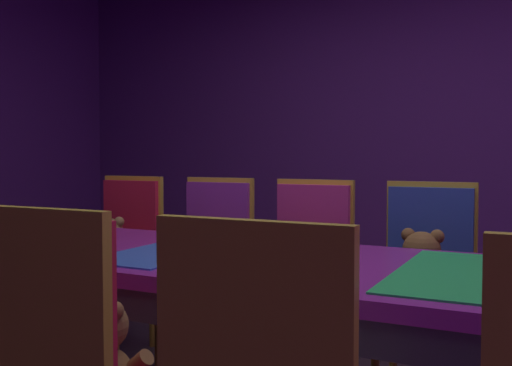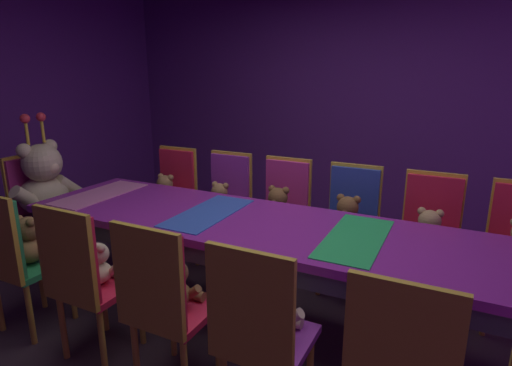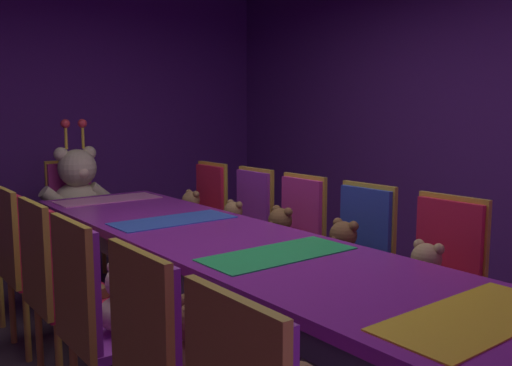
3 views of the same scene
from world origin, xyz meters
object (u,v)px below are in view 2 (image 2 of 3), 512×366
(chair_left_2, at_px, (257,324))
(teddy_left_5, at_px, (31,242))
(teddy_right_2, at_px, (347,220))
(king_teddy_bear, at_px, (46,184))
(teddy_left_4, at_px, (100,265))
(teddy_right_4, at_px, (219,201))
(chair_left_1, at_px, (400,365))
(teddy_right_3, at_px, (277,209))
(throne_chair, at_px, (35,198))
(chair_right_5, at_px, (175,188))
(chair_left_3, at_px, (160,295))
(chair_left_5, at_px, (10,250))
(teddy_right_1, at_px, (428,234))
(teddy_right_5, at_px, (165,193))
(chair_left_4, at_px, (80,271))
(chair_right_1, at_px, (430,226))
(banquet_table, at_px, (276,237))
(teddy_left_3, at_px, (177,286))
(teddy_left_2, at_px, (271,309))
(teddy_left_1, at_px, (406,344))
(chair_right_2, at_px, (352,214))
(chair_right_4, at_px, (228,196))
(chair_right_3, at_px, (284,204))

(chair_left_2, xyz_separation_m, teddy_left_5, (0.16, 1.75, 0.00))
(teddy_left_5, xyz_separation_m, teddy_right_2, (1.35, -1.75, 0.00))
(teddy_right_2, bearing_deg, king_teddy_bear, -74.55)
(teddy_left_4, bearing_deg, teddy_right_4, 0.12)
(chair_left_1, bearing_deg, teddy_right_3, 37.96)
(chair_left_2, relative_size, throne_chair, 1.00)
(teddy_right_2, relative_size, throne_chair, 0.35)
(teddy_left_4, relative_size, throne_chair, 0.28)
(teddy_right_2, relative_size, chair_right_5, 0.35)
(teddy_left_5, bearing_deg, chair_left_3, -97.40)
(teddy_left_4, xyz_separation_m, teddy_left_5, (0.01, 0.62, 0.03))
(chair_left_5, relative_size, teddy_right_1, 3.00)
(chair_left_1, bearing_deg, teddy_left_5, 86.21)
(teddy_right_5, bearing_deg, chair_left_4, 21.36)
(chair_left_4, distance_m, teddy_right_3, 1.60)
(teddy_right_5, bearing_deg, chair_left_3, 37.61)
(chair_left_1, height_order, teddy_right_2, chair_left_1)
(teddy_right_5, bearing_deg, chair_right_1, 93.71)
(chair_left_5, distance_m, chair_right_1, 2.85)
(teddy_right_2, distance_m, teddy_right_5, 1.71)
(banquet_table, distance_m, throne_chair, 2.34)
(chair_left_1, distance_m, teddy_right_3, 1.91)
(teddy_left_3, bearing_deg, teddy_right_4, 22.61)
(teddy_left_2, distance_m, teddy_right_4, 1.78)
(chair_left_2, relative_size, teddy_right_3, 2.85)
(chair_right_1, height_order, teddy_right_1, chair_right_1)
(teddy_left_4, relative_size, teddy_right_3, 0.79)
(teddy_left_3, distance_m, chair_right_1, 1.89)
(teddy_left_1, bearing_deg, chair_right_2, 21.77)
(chair_left_2, xyz_separation_m, king_teddy_bear, (0.83, 2.45, 0.15))
(teddy_right_4, relative_size, chair_right_5, 0.31)
(teddy_left_3, height_order, chair_left_4, chair_left_4)
(teddy_left_4, height_order, chair_right_1, chair_right_1)
(teddy_left_3, relative_size, throne_chair, 0.29)
(chair_left_3, bearing_deg, chair_left_4, 89.56)
(teddy_left_2, xyz_separation_m, teddy_right_1, (1.36, -0.58, 0.00))
(chair_left_2, relative_size, teddy_right_1, 3.00)
(chair_right_2, xyz_separation_m, chair_right_4, (0.01, 1.13, 0.00))
(teddy_left_1, height_order, teddy_left_2, teddy_left_1)
(chair_left_3, distance_m, chair_right_3, 1.65)
(chair_left_1, height_order, chair_left_4, same)
(teddy_left_1, xyz_separation_m, teddy_left_5, (0.01, 2.35, 0.00))
(chair_left_3, xyz_separation_m, teddy_right_5, (1.50, 1.15, -0.01))
(chair_right_1, bearing_deg, chair_left_1, 0.87)
(throne_chair, bearing_deg, teddy_left_2, -14.73)
(chair_left_2, height_order, chair_left_5, same)
(chair_left_1, distance_m, chair_right_5, 2.84)
(teddy_left_5, relative_size, throne_chair, 0.35)
(chair_left_1, relative_size, chair_right_4, 1.00)
(throne_chair, bearing_deg, teddy_right_2, 14.50)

